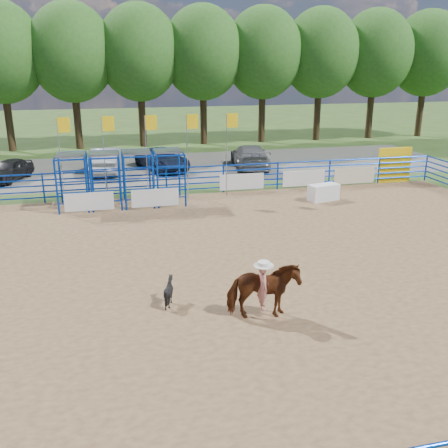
{
  "coord_description": "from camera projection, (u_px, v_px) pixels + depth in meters",
  "views": [
    {
      "loc": [
        -2.72,
        -14.96,
        6.73
      ],
      "look_at": [
        0.96,
        1.0,
        1.3
      ],
      "focal_mm": 40.0,
      "sensor_mm": 36.0,
      "label": 1
    }
  ],
  "objects": [
    {
      "name": "car_d",
      "position": [
        250.0,
        156.0,
        32.14
      ],
      "size": [
        2.8,
        5.42,
        1.5
      ],
      "primitive_type": "imported",
      "rotation": [
        0.0,
        0.0,
        3.0
      ],
      "color": "slate",
      "rests_on": "gravel_strip"
    },
    {
      "name": "gravel_strip",
      "position": [
        154.0,
        168.0,
        32.26
      ],
      "size": [
        40.0,
        10.0,
        0.01
      ],
      "primitive_type": "cube",
      "color": "slate",
      "rests_on": "ground"
    },
    {
      "name": "treeline",
      "position": [
        139.0,
        48.0,
        38.22
      ],
      "size": [
        56.4,
        6.4,
        11.24
      ],
      "color": "#3F2B19",
      "rests_on": "ground"
    },
    {
      "name": "calf",
      "position": [
        169.0,
        291.0,
        14.26
      ],
      "size": [
        0.95,
        0.92,
        0.79
      ],
      "primitive_type": "imported",
      "rotation": [
        0.0,
        0.0,
        2.12
      ],
      "color": "black",
      "rests_on": "arena_dirt"
    },
    {
      "name": "ground",
      "position": [
        203.0,
        272.0,
        16.54
      ],
      "size": [
        120.0,
        120.0,
        0.0
      ],
      "primitive_type": "plane",
      "color": "#415F26",
      "rests_on": "ground"
    },
    {
      "name": "horse_and_rider",
      "position": [
        263.0,
        289.0,
        13.33
      ],
      "size": [
        2.0,
        1.1,
        2.28
      ],
      "color": "#612E13",
      "rests_on": "arena_dirt"
    },
    {
      "name": "perimeter_fence",
      "position": [
        202.0,
        251.0,
        16.3
      ],
      "size": [
        30.1,
        20.1,
        1.5
      ],
      "color": "#0837B7",
      "rests_on": "ground"
    },
    {
      "name": "car_c",
      "position": [
        162.0,
        159.0,
        31.74
      ],
      "size": [
        3.52,
        5.2,
        1.32
      ],
      "primitive_type": "imported",
      "rotation": [
        0.0,
        0.0,
        0.3
      ],
      "color": "#151C35",
      "rests_on": "gravel_strip"
    },
    {
      "name": "car_a",
      "position": [
        9.0,
        170.0,
        28.87
      ],
      "size": [
        2.68,
        3.91,
        1.24
      ],
      "primitive_type": "imported",
      "rotation": [
        0.0,
        0.0,
        -0.37
      ],
      "color": "black",
      "rests_on": "gravel_strip"
    },
    {
      "name": "announcer_table",
      "position": [
        323.0,
        192.0,
        24.82
      ],
      "size": [
        1.63,
        1.04,
        0.8
      ],
      "primitive_type": "cube",
      "rotation": [
        0.0,
        0.0,
        0.24
      ],
      "color": "white",
      "rests_on": "arena_dirt"
    },
    {
      "name": "chute_assembly",
      "position": [
        129.0,
        179.0,
        23.91
      ],
      "size": [
        19.32,
        2.41,
        4.2
      ],
      "color": "#0837B7",
      "rests_on": "ground"
    },
    {
      "name": "arena_dirt",
      "position": [
        203.0,
        272.0,
        16.53
      ],
      "size": [
        30.0,
        20.0,
        0.02
      ],
      "primitive_type": "cube",
      "color": "olive",
      "rests_on": "ground"
    },
    {
      "name": "car_b",
      "position": [
        107.0,
        160.0,
        30.86
      ],
      "size": [
        2.29,
        4.94,
        1.57
      ],
      "primitive_type": "imported",
      "rotation": [
        0.0,
        0.0,
        3.01
      ],
      "color": "gray",
      "rests_on": "gravel_strip"
    }
  ]
}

